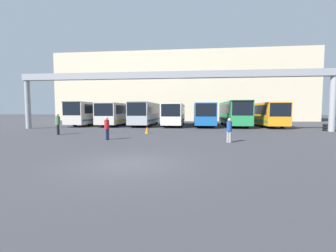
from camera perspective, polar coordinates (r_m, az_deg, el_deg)
ground_plane at (r=9.10m, az=-10.19°, el=-9.56°), size 200.00×200.00×0.00m
building_backdrop at (r=51.19m, az=3.43°, el=9.51°), size 53.10×12.00×14.08m
overhead_gantry at (r=24.45m, az=0.27°, el=11.53°), size 33.44×0.80×6.22m
bus_slot_0 at (r=35.14m, az=-18.45°, el=3.36°), size 2.51×12.13×3.21m
bus_slot_1 at (r=32.81m, az=-12.66°, el=3.29°), size 2.60×10.35×3.07m
bus_slot_2 at (r=31.73m, az=-5.72°, el=3.42°), size 2.55×10.34×3.15m
bus_slot_3 at (r=31.54m, az=1.65°, el=3.26°), size 2.47×11.13×2.97m
bus_slot_4 at (r=31.71m, az=9.01°, el=3.27°), size 2.57×11.62×3.01m
bus_slot_5 at (r=32.00m, az=16.29°, el=3.42°), size 2.54×11.28×3.27m
bus_slot_6 at (r=32.34m, az=23.57°, el=3.03°), size 2.51×10.02×3.05m
pedestrian_near_center at (r=15.30m, az=15.28°, el=-0.91°), size 0.33×0.33×1.60m
pedestrian_far_center at (r=21.76m, az=-26.18°, el=0.58°), size 0.38×0.38×1.85m
pedestrian_mid_left at (r=16.67m, az=-15.28°, el=-0.42°), size 0.34×0.34×1.65m
traffic_cone at (r=20.62m, az=-5.34°, el=-1.03°), size 0.39×0.39×0.64m
tire_stack at (r=28.46m, az=35.59°, el=-0.30°), size 1.04×1.04×0.72m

